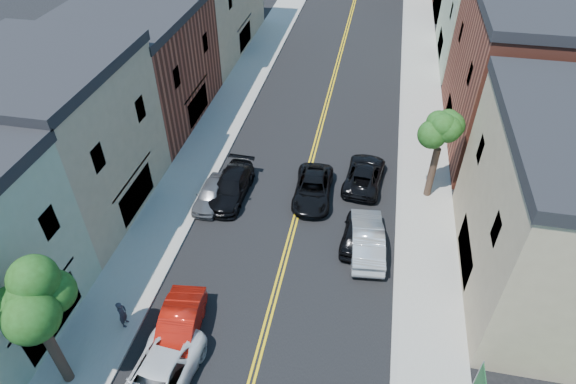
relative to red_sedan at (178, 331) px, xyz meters
The scene contains 19 objects.
sidewalk_left 23.58m from the red_sedan, 100.02° to the left, with size 3.20×100.00×0.15m, color gray.
sidewalk_right 26.00m from the red_sedan, 63.25° to the left, with size 3.20×100.00×0.15m, color gray.
curb_left 23.34m from the red_sedan, 95.78° to the left, with size 0.30×100.00×0.15m, color gray.
curb_right 25.26m from the red_sedan, 66.80° to the left, with size 0.30×100.00×0.15m, color gray.
bldg_left_tan_near 13.61m from the red_sedan, 141.17° to the left, with size 9.00×10.00×9.00m, color #998466.
bldg_left_brick 21.98m from the red_sedan, 117.97° to the left, with size 9.00×12.00×8.00m, color brown.
bldg_right_brick 28.01m from the red_sedan, 50.00° to the left, with size 9.00×14.00×10.00m, color brown.
bldg_right_palegrn 39.60m from the red_sedan, 63.18° to the left, with size 9.00×12.00×8.50m, color gray.
tree_left_mid 7.60m from the red_sedan, 145.70° to the right, with size 5.20×5.20×9.29m.
tree_right_far 18.35m from the red_sedan, 48.44° to the left, with size 4.40×4.40×8.03m.
red_sedan is the anchor object (origin of this frame).
white_pickup 2.56m from the red_sedan, 90.00° to the right, with size 2.57×5.58×1.55m, color silver.
grey_car_left 10.09m from the red_sedan, 99.70° to the left, with size 1.56×3.88×1.32m, color #4F5156.
black_car_left 10.82m from the red_sedan, 93.44° to the left, with size 2.09×5.15×1.49m, color black.
black_car_right 11.19m from the red_sedan, 47.23° to the left, with size 1.66×4.11×1.40m, color black.
silver_car_right 11.24m from the red_sedan, 43.29° to the left, with size 1.75×5.03×1.66m, color #ADB1B5.
dark_car_right_far 15.75m from the red_sedan, 61.15° to the left, with size 2.31×5.02×1.39m, color black.
black_suv_lane 12.49m from the red_sedan, 68.84° to the left, with size 2.30×4.99×1.39m, color black.
pedestrian_left 2.92m from the red_sedan, behind, with size 0.58×0.38×1.58m, color #28272F.
Camera 1 is at (3.70, 5.02, 19.97)m, focal length 29.95 mm.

